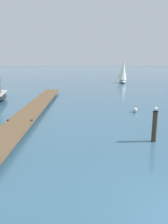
{
  "coord_description": "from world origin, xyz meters",
  "views": [
    {
      "loc": [
        -3.58,
        -4.76,
        4.38
      ],
      "look_at": [
        -2.53,
        8.02,
        1.4
      ],
      "focal_mm": 35.67,
      "sensor_mm": 36.0,
      "label": 1
    }
  ],
  "objects": [
    {
      "name": "distant_sailboat",
      "position": [
        7.72,
        39.01,
        1.99
      ],
      "size": [
        2.25,
        3.76,
        4.5
      ],
      "color": "silver",
      "rests_on": "ground"
    },
    {
      "name": "mooring_piling",
      "position": [
        1.22,
        6.54,
        0.9
      ],
      "size": [
        0.3,
        0.3,
        1.72
      ],
      "color": "#3D3023",
      "rests_on": "ground"
    },
    {
      "name": "mooring_buoy",
      "position": [
        2.34,
        13.57,
        0.21
      ],
      "size": [
        0.43,
        0.43,
        0.5
      ],
      "color": "silver",
      "rests_on": "ground"
    },
    {
      "name": "floating_dock",
      "position": [
        -6.33,
        14.59,
        0.36
      ],
      "size": [
        3.57,
        23.7,
        0.53
      ],
      "color": "brown",
      "rests_on": "ground"
    },
    {
      "name": "perched_seagull",
      "position": [
        1.22,
        6.54,
        1.87
      ],
      "size": [
        0.3,
        0.3,
        0.27
      ],
      "color": "gold",
      "rests_on": "mooring_piling"
    }
  ]
}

